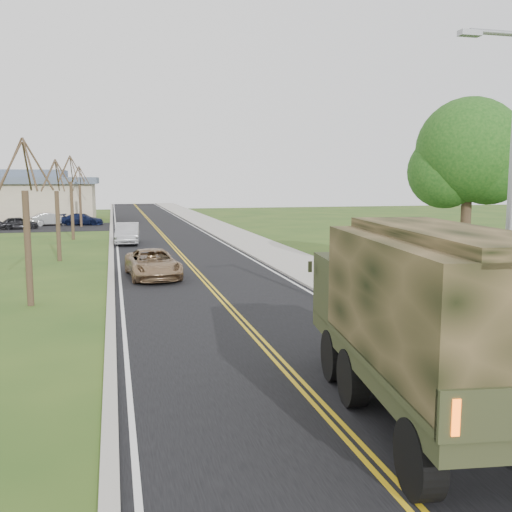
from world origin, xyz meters
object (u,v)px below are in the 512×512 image
object	(u,v)px
military_truck	(426,311)
sedan_silver	(127,233)
utility_box_near	(478,339)
suv_champagne	(153,264)

from	to	relation	value
military_truck	sedan_silver	world-z (taller)	military_truck
utility_box_near	sedan_silver	bearing A→B (deg)	92.66
military_truck	sedan_silver	xyz separation A→B (m)	(-4.66, 32.45, -1.40)
suv_champagne	sedan_silver	size ratio (longest dim) A/B	1.06
sedan_silver	utility_box_near	size ratio (longest dim) A/B	5.72
suv_champagne	utility_box_near	bearing A→B (deg)	-67.35
military_truck	sedan_silver	size ratio (longest dim) A/B	1.71
military_truck	utility_box_near	xyz separation A→B (m)	(3.42, 3.15, -1.66)
suv_champagne	utility_box_near	xyz separation A→B (m)	(7.31, -14.34, -0.17)
suv_champagne	utility_box_near	size ratio (longest dim) A/B	6.03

